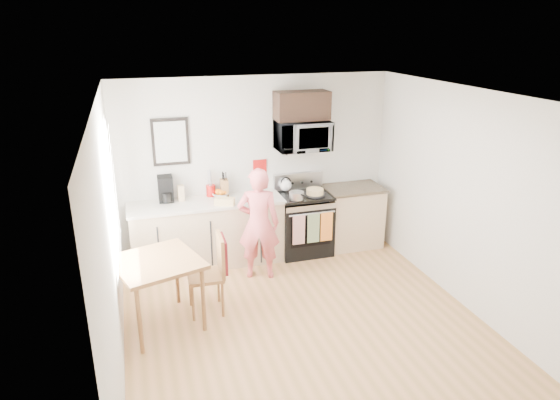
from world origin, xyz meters
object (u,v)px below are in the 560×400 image
object	(u,v)px
range	(303,224)
chair	(216,263)
dining_table	(157,268)
person	(259,224)
microwave	(302,136)
cake	(315,192)

from	to	relation	value
range	chair	size ratio (longest dim) A/B	1.20
dining_table	chair	distance (m)	0.70
range	person	distance (m)	1.06
microwave	cake	bearing A→B (deg)	-61.66
chair	cake	world-z (taller)	cake
chair	cake	bearing A→B (deg)	36.10
microwave	cake	world-z (taller)	microwave
range	cake	world-z (taller)	range
range	chair	bearing A→B (deg)	-140.81
cake	person	bearing A→B (deg)	-155.44
microwave	dining_table	xyz separation A→B (m)	(-2.21, -1.50, -1.03)
microwave	range	bearing A→B (deg)	-89.94
range	microwave	size ratio (longest dim) A/B	1.53
range	chair	distance (m)	1.98
microwave	person	bearing A→B (deg)	-141.38
microwave	person	size ratio (longest dim) A/B	0.49
person	cake	distance (m)	1.07
chair	cake	size ratio (longest dim) A/B	3.21
person	microwave	bearing A→B (deg)	-124.21
range	cake	xyz separation A→B (m)	(0.12, -0.12, 0.54)
range	cake	bearing A→B (deg)	-45.24
range	chair	world-z (taller)	range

